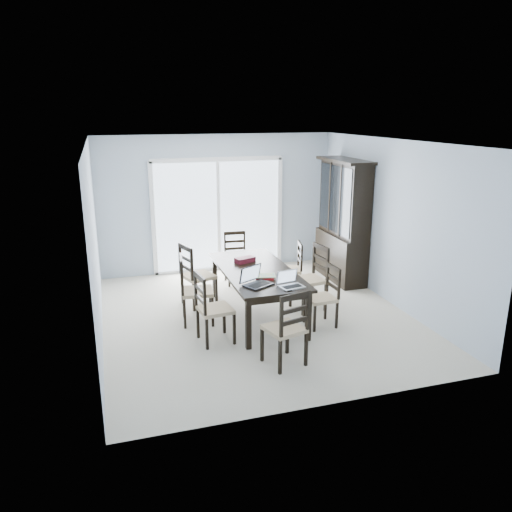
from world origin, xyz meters
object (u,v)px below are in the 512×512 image
object	(u,v)px
dining_table	(257,274)
chair_right_near	(327,289)
china_hutch	(343,222)
hot_tub	(177,236)
cell_phone	(288,290)
chair_end_near	(289,321)
laptop_silver	(292,284)
chair_right_far	(294,263)
chair_right_mid	(314,270)
chair_left_near	(208,301)
game_box	(245,260)
chair_left_far	(193,269)
chair_end_far	(236,252)
laptop_dark	(258,281)
chair_left_mid	(190,283)

from	to	relation	value
dining_table	chair_right_near	world-z (taller)	chair_right_near
china_hutch	hot_tub	bearing A→B (deg)	140.14
cell_phone	chair_end_near	bearing A→B (deg)	-109.56
china_hutch	laptop_silver	distance (m)	2.82
china_hutch	laptop_silver	world-z (taller)	china_hutch
chair_end_near	hot_tub	bearing A→B (deg)	81.17
dining_table	chair_right_far	distance (m)	1.21
chair_right_mid	hot_tub	size ratio (longest dim) A/B	0.54
chair_left_near	game_box	size ratio (longest dim) A/B	3.64
dining_table	chair_left_far	world-z (taller)	chair_left_far
chair_right_far	laptop_silver	world-z (taller)	chair_right_far
game_box	laptop_silver	bearing A→B (deg)	-77.81
hot_tub	chair_end_far	bearing A→B (deg)	-66.52
laptop_dark	cell_phone	world-z (taller)	laptop_dark
chair_left_near	laptop_dark	world-z (taller)	chair_left_near
chair_right_far	game_box	distance (m)	1.07
dining_table	chair_right_far	xyz separation A→B (m)	(0.91, 0.79, -0.13)
dining_table	laptop_dark	bearing A→B (deg)	-105.26
cell_phone	hot_tub	size ratio (longest dim) A/B	0.05
chair_right_near	laptop_dark	bearing A→B (deg)	93.19
chair_left_mid	game_box	xyz separation A→B (m)	(0.92, 0.33, 0.17)
dining_table	cell_phone	xyz separation A→B (m)	(0.12, -1.00, 0.08)
laptop_silver	game_box	size ratio (longest dim) A/B	1.13
dining_table	china_hutch	world-z (taller)	china_hutch
chair_right_mid	chair_right_far	world-z (taller)	chair_right_mid
chair_left_far	laptop_dark	xyz separation A→B (m)	(0.65, -1.39, 0.19)
china_hutch	chair_right_far	world-z (taller)	china_hutch
dining_table	chair_left_near	distance (m)	1.10
dining_table	chair_right_near	xyz separation A→B (m)	(0.87, -0.59, -0.13)
chair_left_near	chair_right_near	size ratio (longest dim) A/B	1.10
chair_right_near	laptop_silver	world-z (taller)	chair_right_near
chair_left_far	laptop_silver	distance (m)	1.91
chair_left_near	chair_left_mid	xyz separation A→B (m)	(-0.12, 0.73, 0.02)
china_hutch	chair_right_near	world-z (taller)	china_hutch
chair_end_far	hot_tub	bearing A→B (deg)	-63.19
laptop_dark	chair_end_far	bearing A→B (deg)	54.61
laptop_silver	chair_right_mid	bearing A→B (deg)	41.45
chair_end_near	game_box	world-z (taller)	chair_end_near
chair_end_near	cell_phone	distance (m)	0.65
chair_left_far	chair_right_near	world-z (taller)	chair_left_far
chair_left_far	chair_end_near	distance (m)	2.42
chair_end_far	dining_table	bearing A→B (deg)	89.12
chair_left_far	game_box	bearing A→B (deg)	51.74
china_hutch	chair_left_far	distance (m)	2.94
game_box	chair_right_near	bearing A→B (deg)	-46.44
china_hutch	laptop_dark	size ratio (longest dim) A/B	4.90
laptop_dark	game_box	distance (m)	1.10
chair_right_mid	hot_tub	world-z (taller)	chair_right_mid
cell_phone	hot_tub	world-z (taller)	hot_tub
chair_right_near	hot_tub	distance (m)	4.38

